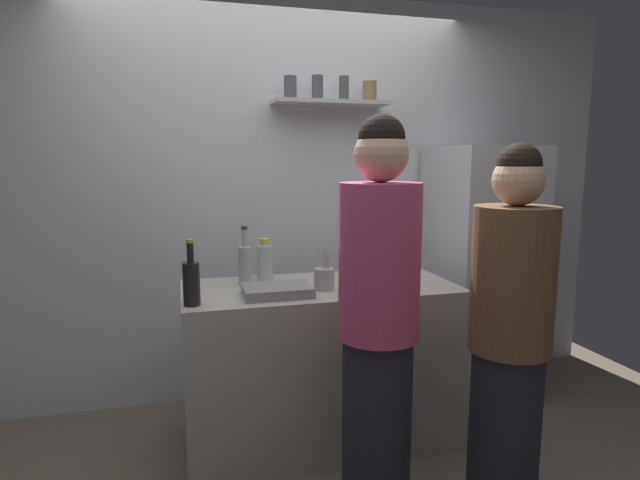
{
  "coord_description": "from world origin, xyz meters",
  "views": [
    {
      "loc": [
        -0.6,
        -2.14,
        1.56
      ],
      "look_at": [
        0.12,
        0.51,
        1.14
      ],
      "focal_mm": 29.24,
      "sensor_mm": 36.0,
      "label": 1
    }
  ],
  "objects": [
    {
      "name": "back_wall_assembly",
      "position": [
        0.0,
        1.25,
        1.3
      ],
      "size": [
        4.8,
        0.32,
        2.6
      ],
      "color": "white",
      "rests_on": "ground"
    },
    {
      "name": "refrigerator",
      "position": [
        1.3,
        0.85,
        0.82
      ],
      "size": [
        0.57,
        0.69,
        1.65
      ],
      "color": "silver",
      "rests_on": "ground"
    },
    {
      "name": "counter",
      "position": [
        0.12,
        0.51,
        0.44
      ],
      "size": [
        1.46,
        0.67,
        0.89
      ],
      "primitive_type": "cube",
      "color": "#B7B2A8",
      "rests_on": "ground"
    },
    {
      "name": "baking_pan",
      "position": [
        -0.14,
        0.37,
        0.91
      ],
      "size": [
        0.34,
        0.24,
        0.05
      ],
      "primitive_type": "cube",
      "color": "gray",
      "rests_on": "counter"
    },
    {
      "name": "utensil_holder",
      "position": [
        0.12,
        0.42,
        0.95
      ],
      "size": [
        0.11,
        0.11,
        0.22
      ],
      "color": "#B2B2B7",
      "rests_on": "counter"
    },
    {
      "name": "wine_bottle_pale_glass",
      "position": [
        -0.27,
        0.64,
        1.01
      ],
      "size": [
        0.07,
        0.07,
        0.32
      ],
      "color": "#B2BFB2",
      "rests_on": "counter"
    },
    {
      "name": "wine_bottle_dark_glass",
      "position": [
        -0.56,
        0.29,
        1.0
      ],
      "size": [
        0.08,
        0.08,
        0.31
      ],
      "color": "black",
      "rests_on": "counter"
    },
    {
      "name": "water_bottle_plastic",
      "position": [
        -0.15,
        0.71,
        1.0
      ],
      "size": [
        0.09,
        0.09,
        0.24
      ],
      "color": "silver",
      "rests_on": "counter"
    },
    {
      "name": "person_pink_top",
      "position": [
        0.19,
        -0.17,
        0.87
      ],
      "size": [
        0.34,
        0.34,
        1.74
      ],
      "rotation": [
        0.0,
        0.0,
        4.77
      ],
      "color": "#262633",
      "rests_on": "ground"
    },
    {
      "name": "person_brown_jacket",
      "position": [
        0.72,
        -0.32,
        0.8
      ],
      "size": [
        0.34,
        0.34,
        1.63
      ],
      "rotation": [
        0.0,
        0.0,
        5.8
      ],
      "color": "#262633",
      "rests_on": "ground"
    }
  ]
}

